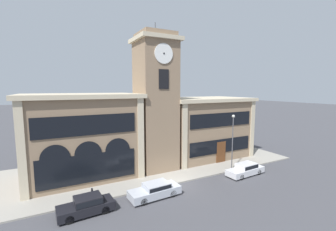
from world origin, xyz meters
name	(u,v)px	position (x,y,z in m)	size (l,w,h in m)	color
ground_plane	(177,184)	(0.00, 0.00, 0.00)	(300.00, 300.00, 0.00)	#424247
sidewalk_kerb	(152,165)	(0.00, 6.53, 0.07)	(37.61, 13.06, 0.15)	gray
clock_tower	(156,103)	(0.00, 5.35, 8.37)	(5.09, 5.09, 17.86)	#897056
town_hall_left_wing	(83,135)	(-8.41, 7.07, 4.79)	(12.53, 8.60, 9.53)	#897056
town_hall_right_wing	(204,127)	(8.65, 7.08, 4.41)	(13.01, 8.60, 8.76)	#897056
parked_car_near	(87,205)	(-9.33, -1.52, 0.76)	(4.44, 1.98, 1.46)	black
parked_car_mid	(155,190)	(-3.24, -1.52, 0.71)	(4.93, 2.13, 1.35)	#B2B7C1
parked_car_far	(246,169)	(8.41, -1.52, 0.72)	(4.95, 1.97, 1.38)	silver
street_lamp	(233,135)	(7.98, 0.32, 4.52)	(0.36, 0.36, 6.83)	#4C4C51
bollard	(92,194)	(-8.59, 0.52, 0.67)	(0.18, 0.18, 1.06)	black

